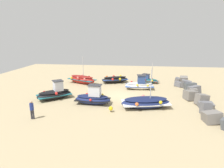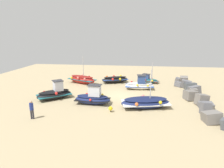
{
  "view_description": "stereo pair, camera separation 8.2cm",
  "coord_description": "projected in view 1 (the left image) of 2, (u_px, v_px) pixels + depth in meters",
  "views": [
    {
      "loc": [
        21.4,
        1.76,
        6.85
      ],
      "look_at": [
        -1.81,
        -1.21,
        0.9
      ],
      "focal_mm": 30.92,
      "sensor_mm": 36.0,
      "label": 1
    },
    {
      "loc": [
        21.39,
        1.84,
        6.85
      ],
      "look_at": [
        -1.81,
        -1.21,
        0.9
      ],
      "focal_mm": 30.92,
      "sensor_mm": 36.0,
      "label": 2
    }
  ],
  "objects": [
    {
      "name": "fishing_boat_4",
      "position": [
        148.0,
        80.0,
        28.62
      ],
      "size": [
        2.31,
        3.24,
        3.06
      ],
      "rotation": [
        0.0,
        0.0,
        4.28
      ],
      "color": "#1E6670",
      "rests_on": "ground_plane"
    },
    {
      "name": "breakwater_rocks",
      "position": [
        194.0,
        94.0,
        21.58
      ],
      "size": [
        17.7,
        2.6,
        1.32
      ],
      "color": "slate",
      "rests_on": "ground_plane"
    },
    {
      "name": "fishing_boat_6",
      "position": [
        140.0,
        85.0,
        25.04
      ],
      "size": [
        1.94,
        3.82,
        1.9
      ],
      "rotation": [
        0.0,
        0.0,
        1.64
      ],
      "color": "white",
      "rests_on": "ground_plane"
    },
    {
      "name": "fishing_boat_3",
      "position": [
        93.0,
        98.0,
        19.62
      ],
      "size": [
        1.85,
        3.73,
        2.07
      ],
      "rotation": [
        0.0,
        0.0,
        1.52
      ],
      "color": "navy",
      "rests_on": "ground_plane"
    },
    {
      "name": "mooring_buoy_0",
      "position": [
        111.0,
        108.0,
        17.6
      ],
      "size": [
        0.39,
        0.39,
        0.54
      ],
      "color": "#3F3F42",
      "rests_on": "ground_plane"
    },
    {
      "name": "person_walking",
      "position": [
        32.0,
        109.0,
        15.99
      ],
      "size": [
        0.32,
        0.32,
        1.62
      ],
      "rotation": [
        0.0,
        0.0,
        3.34
      ],
      "color": "#2D2D38",
      "rests_on": "ground_plane"
    },
    {
      "name": "fishing_boat_5",
      "position": [
        82.0,
        79.0,
        28.09
      ],
      "size": [
        3.21,
        4.64,
        3.97
      ],
      "rotation": [
        0.0,
        0.0,
        4.29
      ],
      "color": "maroon",
      "rests_on": "ground_plane"
    },
    {
      "name": "ground_plane",
      "position": [
        120.0,
        96.0,
        22.48
      ],
      "size": [
        45.38,
        45.38,
        0.0
      ],
      "primitive_type": "plane",
      "color": "tan"
    },
    {
      "name": "fishing_boat_2",
      "position": [
        115.0,
        79.0,
        28.36
      ],
      "size": [
        2.66,
        4.09,
        1.01
      ],
      "rotation": [
        0.0,
        0.0,
        1.94
      ],
      "color": "black",
      "rests_on": "ground_plane"
    },
    {
      "name": "fishing_boat_0",
      "position": [
        146.0,
        102.0,
        18.69
      ],
      "size": [
        2.88,
        5.06,
        3.8
      ],
      "rotation": [
        0.0,
        0.0,
        4.94
      ],
      "color": "navy",
      "rests_on": "ground_plane"
    },
    {
      "name": "fishing_boat_1",
      "position": [
        55.0,
        93.0,
        21.19
      ],
      "size": [
        3.54,
        3.85,
        2.08
      ],
      "rotation": [
        0.0,
        0.0,
        2.26
      ],
      "color": "black",
      "rests_on": "ground_plane"
    }
  ]
}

